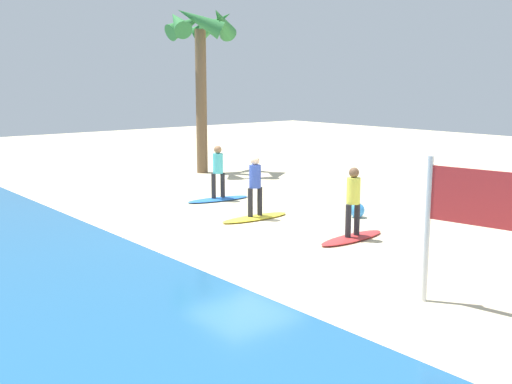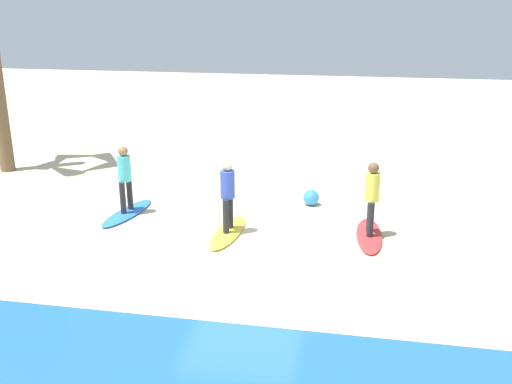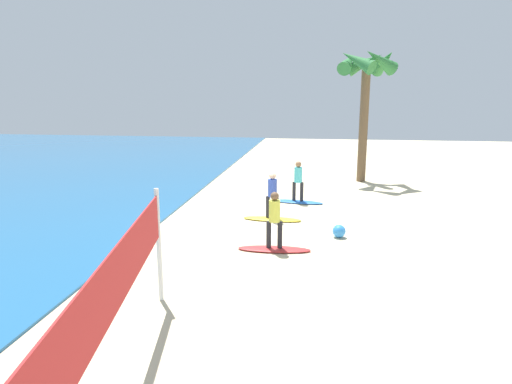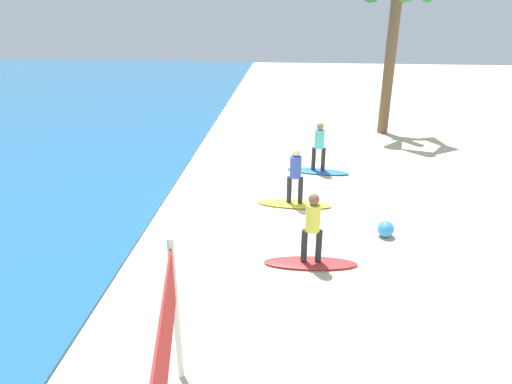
{
  "view_description": "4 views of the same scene",
  "coord_description": "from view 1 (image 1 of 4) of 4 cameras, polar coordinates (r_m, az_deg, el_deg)",
  "views": [
    {
      "loc": [
        -11.85,
        9.45,
        3.72
      ],
      "look_at": [
        -0.49,
        -0.03,
        0.98
      ],
      "focal_mm": 42.43,
      "sensor_mm": 36.0,
      "label": 1
    },
    {
      "loc": [
        -2.36,
        11.05,
        5.04
      ],
      "look_at": [
        0.02,
        -1.65,
        0.76
      ],
      "focal_mm": 40.8,
      "sensor_mm": 36.0,
      "label": 2
    },
    {
      "loc": [
        -14.81,
        -2.4,
        4.43
      ],
      "look_at": [
        -0.56,
        -0.38,
        1.25
      ],
      "focal_mm": 31.42,
      "sensor_mm": 36.0,
      "label": 3
    },
    {
      "loc": [
        -11.62,
        -0.73,
        5.62
      ],
      "look_at": [
        -0.56,
        0.2,
        0.83
      ],
      "focal_mm": 32.54,
      "sensor_mm": 36.0,
      "label": 4
    }
  ],
  "objects": [
    {
      "name": "ground_plane",
      "position": [
        15.6,
        -1.22,
        -3.32
      ],
      "size": [
        60.0,
        60.0,
        0.0
      ],
      "primitive_type": "plane",
      "color": "beige"
    },
    {
      "name": "surfboard_red",
      "position": [
        14.55,
        9.04,
        -4.28
      ],
      "size": [
        0.64,
        2.12,
        0.09
      ],
      "primitive_type": "ellipsoid",
      "rotation": [
        0.0,
        0.0,
        1.61
      ],
      "color": "red",
      "rests_on": "ground"
    },
    {
      "name": "surfer_red",
      "position": [
        14.33,
        9.16,
        -0.45
      ],
      "size": [
        0.32,
        0.46,
        1.64
      ],
      "color": "#232328",
      "rests_on": "surfboard_red"
    },
    {
      "name": "surfboard_yellow",
      "position": [
        16.47,
        -0.09,
        -2.42
      ],
      "size": [
        0.69,
        2.13,
        0.09
      ],
      "primitive_type": "ellipsoid",
      "rotation": [
        0.0,
        0.0,
        1.51
      ],
      "color": "yellow",
      "rests_on": "ground"
    },
    {
      "name": "surfer_yellow",
      "position": [
        16.27,
        -0.09,
        0.99
      ],
      "size": [
        0.32,
        0.46,
        1.64
      ],
      "color": "#232328",
      "rests_on": "surfboard_yellow"
    },
    {
      "name": "surfboard_blue",
      "position": [
        19.04,
        -3.57,
        -0.67
      ],
      "size": [
        0.88,
        2.16,
        0.09
      ],
      "primitive_type": "ellipsoid",
      "rotation": [
        0.0,
        0.0,
        1.42
      ],
      "color": "blue",
      "rests_on": "ground"
    },
    {
      "name": "surfer_blue",
      "position": [
        18.87,
        -3.61,
        2.28
      ],
      "size": [
        0.32,
        0.46,
        1.64
      ],
      "color": "#232328",
      "rests_on": "surfboard_blue"
    },
    {
      "name": "palm_tree",
      "position": [
        24.68,
        -5.27,
        14.18
      ],
      "size": [
        2.88,
        3.03,
        6.65
      ],
      "color": "brown",
      "rests_on": "ground"
    },
    {
      "name": "beach_ball",
      "position": [
        16.85,
        9.52,
        -1.71
      ],
      "size": [
        0.41,
        0.41,
        0.41
      ],
      "primitive_type": "sphere",
      "color": "#338CE5",
      "rests_on": "ground"
    }
  ]
}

